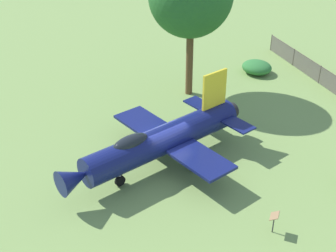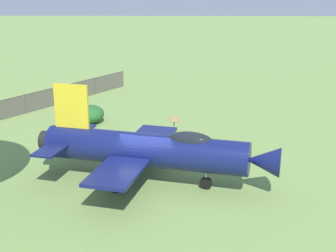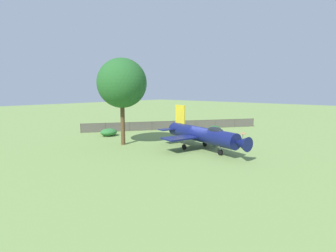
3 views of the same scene
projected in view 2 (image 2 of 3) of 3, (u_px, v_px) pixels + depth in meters
name	position (u px, v px, depth m)	size (l,w,h in m)	color
ground_plane	(146.00, 182.00, 24.20)	(200.00, 200.00, 0.00)	#75934C
display_jet	(153.00, 150.00, 23.58)	(11.97, 8.86, 4.76)	#111951
shrub_by_tree	(90.00, 114.00, 33.72)	(1.94, 2.21, 1.21)	#235B26
info_plaque	(174.00, 122.00, 31.07)	(0.69, 0.55, 1.14)	#333333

